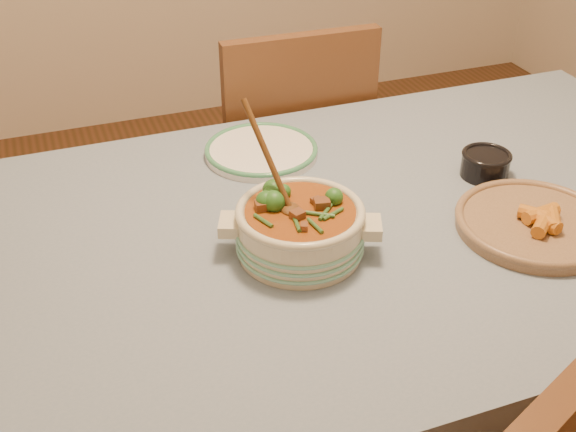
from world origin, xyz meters
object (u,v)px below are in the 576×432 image
at_px(stew_casserole, 300,225).
at_px(condiment_bowl, 486,163).
at_px(fried_plate, 535,221).
at_px(dining_table, 395,246).
at_px(white_plate, 261,150).
at_px(chair_far, 288,153).

distance_m(stew_casserole, condiment_bowl, 0.53).
bearing_deg(condiment_bowl, fried_plate, -97.30).
distance_m(dining_table, white_plate, 0.41).
bearing_deg(chair_far, white_plate, 62.16).
relative_size(white_plate, fried_plate, 0.89).
bearing_deg(dining_table, chair_far, 89.44).
bearing_deg(white_plate, dining_table, -59.95).
bearing_deg(fried_plate, stew_casserole, 168.82).
bearing_deg(dining_table, condiment_bowl, 14.72).
bearing_deg(stew_casserole, condiment_bowl, 14.52).
relative_size(white_plate, condiment_bowl, 2.87).
relative_size(stew_casserole, white_plate, 0.90).
height_order(dining_table, fried_plate, fried_plate).
height_order(condiment_bowl, fried_plate, condiment_bowl).
relative_size(white_plate, chair_far, 0.37).
height_order(stew_casserole, condiment_bowl, stew_casserole).
bearing_deg(condiment_bowl, chair_far, 111.30).
height_order(stew_casserole, white_plate, stew_casserole).
height_order(dining_table, stew_casserole, stew_casserole).
xyz_separation_m(condiment_bowl, fried_plate, (-0.03, -0.23, -0.01)).
distance_m(dining_table, stew_casserole, 0.30).
distance_m(stew_casserole, fried_plate, 0.49).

